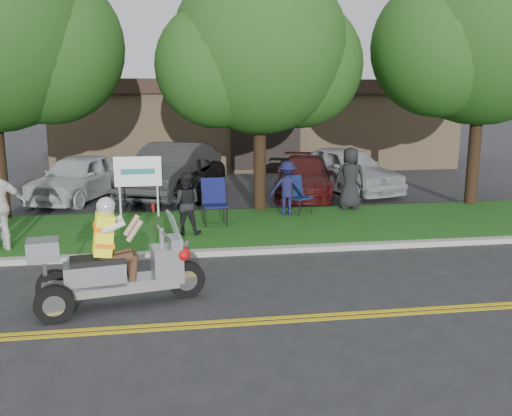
{
  "coord_description": "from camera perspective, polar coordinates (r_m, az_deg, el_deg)",
  "views": [
    {
      "loc": [
        -1.95,
        -8.08,
        3.38
      ],
      "look_at": [
        -0.4,
        2.0,
        1.23
      ],
      "focal_mm": 38.0,
      "sensor_mm": 36.0,
      "label": 1
    }
  ],
  "objects": [
    {
      "name": "ground",
      "position": [
        8.97,
        4.55,
        -10.25
      ],
      "size": [
        120.0,
        120.0,
        0.0
      ],
      "primitive_type": "plane",
      "color": "#28282B",
      "rests_on": "ground"
    },
    {
      "name": "centerline_near",
      "position": [
        8.45,
        5.47,
        -11.67
      ],
      "size": [
        60.0,
        0.1,
        0.01
      ],
      "primitive_type": "cube",
      "color": "gold",
      "rests_on": "ground"
    },
    {
      "name": "centerline_far",
      "position": [
        8.59,
        5.21,
        -11.25
      ],
      "size": [
        60.0,
        0.1,
        0.01
      ],
      "primitive_type": "cube",
      "color": "gold",
      "rests_on": "ground"
    },
    {
      "name": "curb",
      "position": [
        11.78,
        1.17,
        -4.46
      ],
      "size": [
        60.0,
        0.25,
        0.12
      ],
      "primitive_type": "cube",
      "color": "#A8A89E",
      "rests_on": "ground"
    },
    {
      "name": "grass_verge",
      "position": [
        13.83,
        -0.36,
        -2.0
      ],
      "size": [
        60.0,
        4.0,
        0.1
      ],
      "primitive_type": "cube",
      "color": "#1E5516",
      "rests_on": "ground"
    },
    {
      "name": "commercial_building",
      "position": [
        27.38,
        -0.41,
        9.04
      ],
      "size": [
        18.0,
        8.2,
        4.0
      ],
      "color": "#9E7F5B",
      "rests_on": "ground"
    },
    {
      "name": "tree_mid",
      "position": [
        15.55,
        0.59,
        15.8
      ],
      "size": [
        5.88,
        4.8,
        7.05
      ],
      "color": "#332114",
      "rests_on": "ground"
    },
    {
      "name": "tree_right",
      "position": [
        17.67,
        22.97,
        16.36
      ],
      "size": [
        6.86,
        5.6,
        8.07
      ],
      "color": "#332114",
      "rests_on": "ground"
    },
    {
      "name": "business_sign",
      "position": [
        14.86,
        -12.31,
        3.43
      ],
      "size": [
        1.25,
        0.06,
        1.75
      ],
      "color": "silver",
      "rests_on": "ground"
    },
    {
      "name": "trike_scooter",
      "position": [
        9.03,
        -14.91,
        -6.22
      ],
      "size": [
        2.76,
        1.13,
        1.81
      ],
      "rotation": [
        0.0,
        0.0,
        0.19
      ],
      "color": "black",
      "rests_on": "ground"
    },
    {
      "name": "lawn_chair_a",
      "position": [
        13.86,
        -4.44,
        1.0
      ],
      "size": [
        0.65,
        0.68,
        1.17
      ],
      "rotation": [
        0.0,
        0.0,
        0.06
      ],
      "color": "black",
      "rests_on": "grass_verge"
    },
    {
      "name": "lawn_chair_b",
      "position": [
        15.17,
        4.37,
        1.67
      ],
      "size": [
        0.76,
        0.77,
        1.04
      ],
      "rotation": [
        0.0,
        0.0,
        0.52
      ],
      "color": "black",
      "rests_on": "grass_verge"
    },
    {
      "name": "spectator_adult_mid",
      "position": [
        12.9,
        -7.41,
        0.49
      ],
      "size": [
        0.81,
        0.69,
        1.48
      ],
      "primitive_type": "imported",
      "rotation": [
        0.0,
        0.0,
        2.96
      ],
      "color": "black",
      "rests_on": "grass_verge"
    },
    {
      "name": "spectator_chair_a",
      "position": [
        14.9,
        3.3,
        2.12
      ],
      "size": [
        1.08,
        0.8,
        1.49
      ],
      "primitive_type": "imported",
      "rotation": [
        0.0,
        0.0,
        2.86
      ],
      "color": "#15173C",
      "rests_on": "grass_verge"
    },
    {
      "name": "spectator_chair_b",
      "position": [
        15.88,
        9.87,
        3.12
      ],
      "size": [
        0.9,
        0.6,
        1.79
      ],
      "primitive_type": "imported",
      "rotation": [
        0.0,
        0.0,
        3.1
      ],
      "color": "black",
      "rests_on": "grass_verge"
    },
    {
      "name": "parked_car_far_left",
      "position": [
        18.42,
        -18.18,
        3.08
      ],
      "size": [
        3.21,
        4.69,
        1.48
      ],
      "primitive_type": "imported",
      "rotation": [
        0.0,
        0.0,
        -0.37
      ],
      "color": "silver",
      "rests_on": "ground"
    },
    {
      "name": "parked_car_left",
      "position": [
        18.49,
        -8.81,
        3.98
      ],
      "size": [
        3.73,
        5.61,
        1.75
      ],
      "primitive_type": "imported",
      "rotation": [
        0.0,
        0.0,
        -0.39
      ],
      "color": "#2B2B2D",
      "rests_on": "ground"
    },
    {
      "name": "parked_car_mid",
      "position": [
        18.42,
        -7.69,
        3.29
      ],
      "size": [
        3.39,
        5.11,
        1.3
      ],
      "primitive_type": "imported",
      "rotation": [
        0.0,
        0.0,
        -0.28
      ],
      "color": "black",
      "rests_on": "ground"
    },
    {
      "name": "parked_car_right",
      "position": [
        18.35,
        5.12,
        3.32
      ],
      "size": [
        2.89,
        4.81,
        1.3
      ],
      "primitive_type": "imported",
      "rotation": [
        0.0,
        0.0,
        -0.25
      ],
      "color": "#481111",
      "rests_on": "ground"
    },
    {
      "name": "parked_car_far_right",
      "position": [
        19.22,
        9.5,
        4.04
      ],
      "size": [
        3.33,
        5.08,
        1.61
      ],
      "primitive_type": "imported",
      "rotation": [
        0.0,
        0.0,
        0.33
      ],
      "color": "#A5A7AC",
      "rests_on": "ground"
    }
  ]
}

